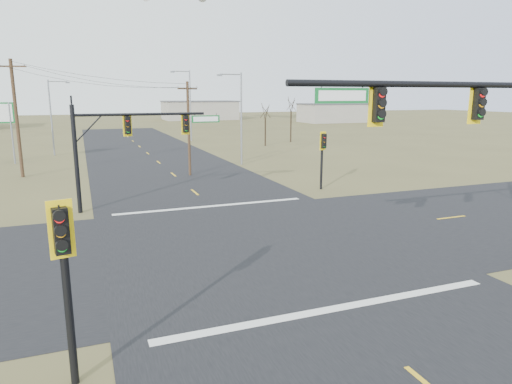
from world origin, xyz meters
TOP-DOWN VIEW (x-y plane):
  - ground at (0.00, 0.00)m, footprint 320.00×320.00m
  - road_ew at (0.00, 0.00)m, footprint 160.00×14.00m
  - road_ns at (0.00, 0.00)m, footprint 14.00×160.00m
  - stop_bar_near at (0.00, -7.50)m, footprint 12.00×0.40m
  - stop_bar_far at (0.00, 7.50)m, footprint 12.00×0.40m
  - mast_arm_near at (5.70, -7.50)m, footprint 11.26×0.41m
  - mast_arm_far at (-4.50, 8.86)m, footprint 8.83×0.54m
  - pedestal_signal_ne at (9.05, 9.71)m, footprint 0.64×0.55m
  - pedestal_signal_sw at (-7.90, -8.77)m, footprint 0.63×0.55m
  - utility_pole_near at (1.31, 19.20)m, footprint 1.83×0.89m
  - utility_pole_far at (-12.22, 23.50)m, footprint 2.33×0.71m
  - streetlight_a at (7.39, 23.58)m, footprint 2.51×0.27m
  - streetlight_b at (8.17, 49.23)m, footprint 2.93×0.41m
  - streetlight_c at (-10.16, 38.20)m, footprint 2.38×0.26m
  - bare_tree_c at (16.34, 38.78)m, footprint 2.63×2.63m
  - bare_tree_d at (21.96, 42.52)m, footprint 3.06×3.06m
  - warehouse_mid at (25.00, 110.00)m, footprint 20.00×12.00m
  - warehouse_right at (55.00, 85.00)m, footprint 18.00×10.00m

SIDE VIEW (x-z plane):
  - ground at x=0.00m, z-range 0.00..0.00m
  - road_ew at x=0.00m, z-range 0.00..0.02m
  - road_ns at x=0.00m, z-range 0.00..0.02m
  - stop_bar_near at x=0.00m, z-range 0.03..0.03m
  - stop_bar_far at x=0.00m, z-range 0.03..0.03m
  - warehouse_right at x=55.00m, z-range 0.00..4.50m
  - warehouse_mid at x=25.00m, z-range 0.00..5.00m
  - pedestal_signal_ne at x=9.05m, z-range 1.00..5.30m
  - pedestal_signal_sw at x=-7.90m, z-range 1.03..5.63m
  - utility_pole_near at x=1.31m, z-range 0.21..8.18m
  - mast_arm_far at x=-4.50m, z-range 1.43..7.75m
  - bare_tree_c at x=16.34m, z-range 1.74..7.84m
  - streetlight_c at x=-10.16m, z-range 0.52..9.08m
  - streetlight_a at x=7.39m, z-range 0.55..9.55m
  - utility_pole_far at x=-12.22m, z-range 0.18..9.92m
  - bare_tree_d at x=21.96m, z-range 2.12..9.07m
  - mast_arm_near at x=5.70m, z-range 1.74..9.51m
  - streetlight_b at x=8.17m, z-range 0.65..11.13m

